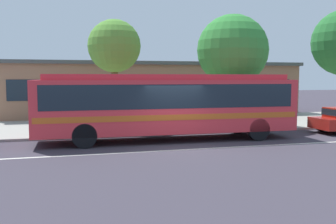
{
  "coord_description": "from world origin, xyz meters",
  "views": [
    {
      "loc": [
        -4.44,
        -14.97,
        2.83
      ],
      "look_at": [
        0.01,
        1.39,
        1.3
      ],
      "focal_mm": 41.06,
      "sensor_mm": 36.0,
      "label": 1
    }
  ],
  "objects_px": {
    "transit_bus": "(168,102)",
    "pedestrian_walking_along_curb": "(217,109)",
    "bus_stop_sign": "(247,101)",
    "street_tree_near_stop": "(114,47)",
    "pedestrian_standing_by_tree": "(54,111)",
    "pedestrian_waiting_near_sign": "(208,109)",
    "street_tree_mid_block": "(233,51)"
  },
  "relations": [
    {
      "from": "pedestrian_standing_by_tree",
      "to": "street_tree_near_stop",
      "type": "xyz_separation_m",
      "value": [
        3.21,
        1.53,
        3.34
      ]
    },
    {
      "from": "bus_stop_sign",
      "to": "street_tree_mid_block",
      "type": "xyz_separation_m",
      "value": [
        -0.03,
        1.85,
        2.74
      ]
    },
    {
      "from": "pedestrian_walking_along_curb",
      "to": "pedestrian_standing_by_tree",
      "type": "relative_size",
      "value": 0.97
    },
    {
      "from": "pedestrian_walking_along_curb",
      "to": "street_tree_mid_block",
      "type": "relative_size",
      "value": 0.27
    },
    {
      "from": "pedestrian_walking_along_curb",
      "to": "street_tree_mid_block",
      "type": "xyz_separation_m",
      "value": [
        1.23,
        0.82,
        3.22
      ]
    },
    {
      "from": "pedestrian_standing_by_tree",
      "to": "street_tree_near_stop",
      "type": "distance_m",
      "value": 4.88
    },
    {
      "from": "transit_bus",
      "to": "bus_stop_sign",
      "type": "height_order",
      "value": "transit_bus"
    },
    {
      "from": "transit_bus",
      "to": "bus_stop_sign",
      "type": "relative_size",
      "value": 5.06
    },
    {
      "from": "transit_bus",
      "to": "street_tree_near_stop",
      "type": "bearing_deg",
      "value": 110.49
    },
    {
      "from": "transit_bus",
      "to": "street_tree_near_stop",
      "type": "height_order",
      "value": "street_tree_near_stop"
    },
    {
      "from": "street_tree_near_stop",
      "to": "street_tree_mid_block",
      "type": "distance_m",
      "value": 6.63
    },
    {
      "from": "pedestrian_waiting_near_sign",
      "to": "pedestrian_walking_along_curb",
      "type": "relative_size",
      "value": 1.03
    },
    {
      "from": "transit_bus",
      "to": "pedestrian_waiting_near_sign",
      "type": "relative_size",
      "value": 6.58
    },
    {
      "from": "pedestrian_walking_along_curb",
      "to": "street_tree_near_stop",
      "type": "height_order",
      "value": "street_tree_near_stop"
    },
    {
      "from": "pedestrian_walking_along_curb",
      "to": "pedestrian_waiting_near_sign",
      "type": "bearing_deg",
      "value": -158.33
    },
    {
      "from": "transit_bus",
      "to": "pedestrian_walking_along_curb",
      "type": "relative_size",
      "value": 6.81
    },
    {
      "from": "transit_bus",
      "to": "bus_stop_sign",
      "type": "bearing_deg",
      "value": 19.69
    },
    {
      "from": "bus_stop_sign",
      "to": "street_tree_near_stop",
      "type": "bearing_deg",
      "value": 155.53
    },
    {
      "from": "street_tree_near_stop",
      "to": "pedestrian_standing_by_tree",
      "type": "bearing_deg",
      "value": -154.49
    },
    {
      "from": "pedestrian_standing_by_tree",
      "to": "pedestrian_waiting_near_sign",
      "type": "bearing_deg",
      "value": -4.91
    },
    {
      "from": "street_tree_near_stop",
      "to": "bus_stop_sign",
      "type": "bearing_deg",
      "value": -24.47
    },
    {
      "from": "pedestrian_standing_by_tree",
      "to": "bus_stop_sign",
      "type": "relative_size",
      "value": 0.77
    },
    {
      "from": "transit_bus",
      "to": "pedestrian_walking_along_curb",
      "type": "xyz_separation_m",
      "value": [
        3.54,
        2.75,
        -0.6
      ]
    },
    {
      "from": "transit_bus",
      "to": "pedestrian_standing_by_tree",
      "type": "bearing_deg",
      "value": 147.38
    },
    {
      "from": "transit_bus",
      "to": "pedestrian_walking_along_curb",
      "type": "bearing_deg",
      "value": 37.81
    },
    {
      "from": "pedestrian_standing_by_tree",
      "to": "street_tree_near_stop",
      "type": "height_order",
      "value": "street_tree_near_stop"
    },
    {
      "from": "pedestrian_standing_by_tree",
      "to": "bus_stop_sign",
      "type": "bearing_deg",
      "value": -8.49
    },
    {
      "from": "pedestrian_waiting_near_sign",
      "to": "pedestrian_standing_by_tree",
      "type": "distance_m",
      "value": 7.91
    },
    {
      "from": "pedestrian_walking_along_curb",
      "to": "pedestrian_standing_by_tree",
      "type": "xyz_separation_m",
      "value": [
        -8.51,
        0.43,
        0.03
      ]
    },
    {
      "from": "bus_stop_sign",
      "to": "pedestrian_waiting_near_sign",
      "type": "bearing_deg",
      "value": 157.53
    },
    {
      "from": "pedestrian_waiting_near_sign",
      "to": "transit_bus",
      "type": "bearing_deg",
      "value": -139.39
    },
    {
      "from": "pedestrian_standing_by_tree",
      "to": "street_tree_near_stop",
      "type": "bearing_deg",
      "value": 25.51
    }
  ]
}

